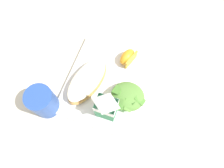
% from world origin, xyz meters
% --- Properties ---
extents(ground, '(3.00, 3.00, 0.00)m').
position_xyz_m(ground, '(0.00, 0.00, 0.00)').
color(ground, beige).
extents(white_plate, '(0.28, 0.28, 0.02)m').
position_xyz_m(white_plate, '(0.00, 0.00, 0.01)').
color(white_plate, white).
rests_on(white_plate, ground).
extents(cheesy_pizza_bread, '(0.12, 0.18, 0.04)m').
position_xyz_m(cheesy_pizza_bread, '(0.07, 0.02, 0.03)').
color(cheesy_pizza_bread, tan).
rests_on(cheesy_pizza_bread, white_plate).
extents(green_salad_pile, '(0.10, 0.10, 0.04)m').
position_xyz_m(green_salad_pile, '(-0.06, 0.03, 0.04)').
color(green_salad_pile, '#5B8E3D').
rests_on(green_salad_pile, white_plate).
extents(milk_carton, '(0.06, 0.04, 0.11)m').
position_xyz_m(milk_carton, '(-0.01, 0.08, 0.08)').
color(milk_carton, '#2D8451').
rests_on(milk_carton, white_plate).
extents(orange_wedge_front, '(0.05, 0.07, 0.04)m').
position_xyz_m(orange_wedge_front, '(-0.02, -0.10, 0.04)').
color(orange_wedge_front, orange).
rests_on(orange_wedge_front, white_plate).
extents(paper_napkin, '(0.11, 0.11, 0.00)m').
position_xyz_m(paper_napkin, '(-0.19, -0.11, 0.00)').
color(paper_napkin, white).
rests_on(paper_napkin, ground).
extents(drinking_blue_cup, '(0.08, 0.08, 0.10)m').
position_xyz_m(drinking_blue_cup, '(0.16, 0.12, 0.05)').
color(drinking_blue_cup, '#284CA3').
rests_on(drinking_blue_cup, ground).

